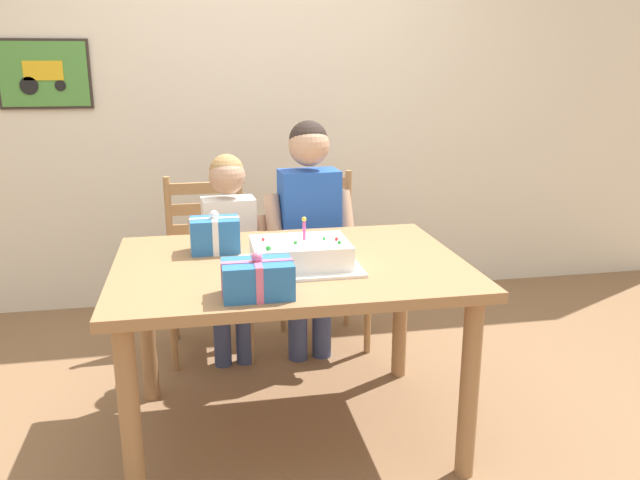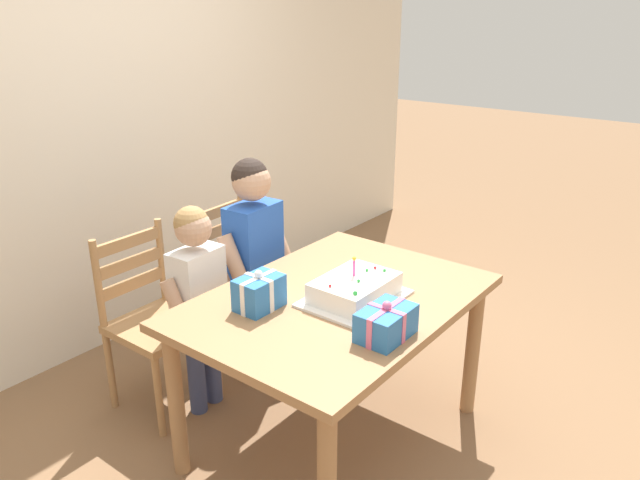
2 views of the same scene
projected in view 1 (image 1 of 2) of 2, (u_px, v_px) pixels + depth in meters
ground_plane at (292, 431)px, 2.68m from camera, size 20.00×20.00×0.00m
back_wall at (249, 95)px, 3.91m from camera, size 6.40×0.11×2.60m
dining_table at (290, 285)px, 2.50m from camera, size 1.35×0.97×0.75m
birthday_cake at (300, 255)px, 2.39m from camera, size 0.44×0.34×0.19m
gift_box_red_large at (258, 279)px, 2.10m from camera, size 0.24×0.16×0.15m
gift_box_beside_cake at (215, 235)px, 2.59m from camera, size 0.20×0.14×0.17m
chair_left at (208, 265)px, 3.35m from camera, size 0.42×0.42×0.92m
chair_right at (322, 259)px, 3.46m from camera, size 0.44×0.44×0.92m
child_older at (309, 219)px, 3.15m from camera, size 0.45×0.26×1.23m
child_younger at (230, 241)px, 3.11m from camera, size 0.40×0.23×1.08m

